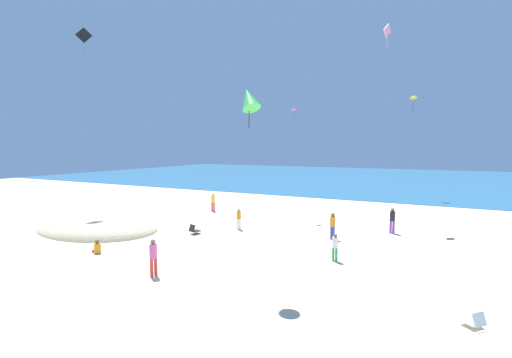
# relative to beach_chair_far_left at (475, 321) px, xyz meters

# --- Properties ---
(ground_plane) EXTENTS (120.00, 120.00, 0.00)m
(ground_plane) POSITION_rel_beach_chair_far_left_xyz_m (-10.95, 10.48, -0.24)
(ground_plane) COLOR beige
(ocean_water) EXTENTS (120.00, 60.00, 0.05)m
(ocean_water) POSITION_rel_beach_chair_far_left_xyz_m (-10.95, 55.28, -0.22)
(ocean_water) COLOR teal
(ocean_water) RESTS_ON ground_plane
(dune_mound) EXTENTS (9.19, 6.44, 2.45)m
(dune_mound) POSITION_rel_beach_chair_far_left_xyz_m (-22.08, 3.78, -0.24)
(dune_mound) COLOR beige
(dune_mound) RESTS_ON ground_plane
(beach_chair_far_left) EXTENTS (0.78, 0.78, 0.55)m
(beach_chair_far_left) POSITION_rel_beach_chair_far_left_xyz_m (0.00, 0.00, 0.00)
(beach_chair_far_left) COLOR white
(beach_chair_far_left) RESTS_ON ground_plane
(beach_chair_far_right) EXTENTS (0.77, 0.82, 0.65)m
(beach_chair_far_right) POSITION_rel_beach_chair_far_left_xyz_m (-15.28, 5.75, 0.05)
(beach_chair_far_right) COLOR black
(beach_chair_far_right) RESTS_ON ground_plane
(person_0) EXTENTS (0.45, 0.45, 1.66)m
(person_0) POSITION_rel_beach_chair_far_left_xyz_m (-6.81, 8.53, 0.72)
(person_0) COLOR blue
(person_0) RESTS_ON ground_plane
(person_1) EXTENTS (0.40, 0.40, 1.64)m
(person_1) POSITION_rel_beach_chair_far_left_xyz_m (-18.75, 13.12, 0.71)
(person_1) COLOR red
(person_1) RESTS_ON ground_plane
(person_2) EXTENTS (0.28, 0.28, 1.40)m
(person_2) POSITION_rel_beach_chair_far_left_xyz_m (-5.62, 4.48, 0.57)
(person_2) COLOR green
(person_2) RESTS_ON ground_plane
(person_3) EXTENTS (0.44, 0.44, 1.68)m
(person_3) POSITION_rel_beach_chair_far_left_xyz_m (-12.22, -1.23, 0.73)
(person_3) COLOR red
(person_3) RESTS_ON ground_plane
(person_4) EXTENTS (0.33, 0.33, 1.49)m
(person_4) POSITION_rel_beach_chair_far_left_xyz_m (-13.28, 8.17, 0.62)
(person_4) COLOR white
(person_4) RESTS_ON ground_plane
(person_5) EXTENTS (0.67, 0.48, 0.76)m
(person_5) POSITION_rel_beach_chair_far_left_xyz_m (-17.38, -0.03, 0.04)
(person_5) COLOR orange
(person_5) RESTS_ON ground_plane
(person_6) EXTENTS (0.44, 0.44, 1.69)m
(person_6) POSITION_rel_beach_chair_far_left_xyz_m (-3.69, 11.89, 0.74)
(person_6) COLOR purple
(person_6) RESTS_ON ground_plane
(kite_pink) EXTENTS (0.42, 0.89, 1.63)m
(kite_pink) POSITION_rel_beach_chair_far_left_xyz_m (-4.82, 15.30, 13.91)
(kite_pink) COLOR pink
(kite_green) EXTENTS (1.30, 1.18, 1.73)m
(kite_green) POSITION_rel_beach_chair_far_left_xyz_m (-8.07, -0.01, 7.40)
(kite_green) COLOR green
(kite_black) EXTENTS (0.88, 0.82, 2.15)m
(kite_black) POSITION_rel_beach_chair_far_left_xyz_m (-24.50, 5.18, 13.55)
(kite_black) COLOR black
(kite_yellow) EXTENTS (0.95, 0.94, 1.77)m
(kite_yellow) POSITION_rel_beach_chair_far_left_xyz_m (-3.80, 30.30, 10.94)
(kite_yellow) COLOR yellow
(kite_magenta) EXTENTS (0.45, 0.33, 0.83)m
(kite_magenta) POSITION_rel_beach_chair_far_left_xyz_m (-11.46, 13.91, 8.45)
(kite_magenta) COLOR #DB3DA8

